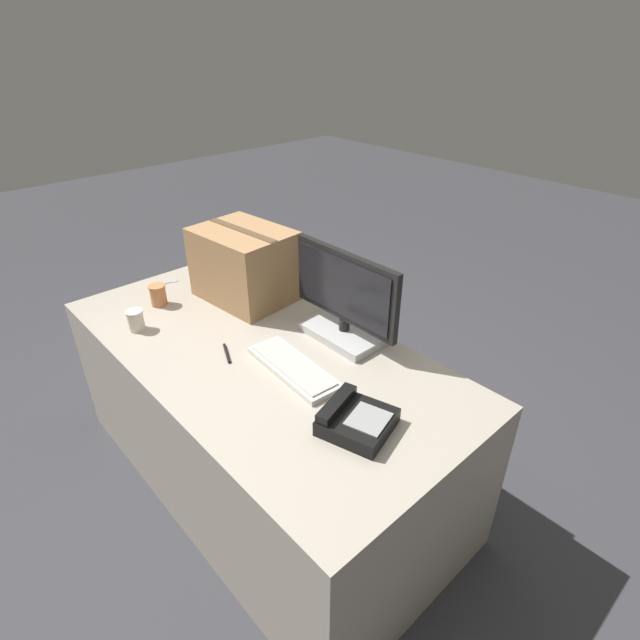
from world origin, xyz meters
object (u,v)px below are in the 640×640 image
at_px(monitor, 345,303).
at_px(pen_marker, 227,353).
at_px(spoon, 170,282).
at_px(paper_cup_right, 136,320).
at_px(keyboard, 293,368).
at_px(desk_phone, 356,420).
at_px(cardboard_box, 245,264).
at_px(paper_cup_left, 158,295).

xyz_separation_m(monitor, pen_marker, (-0.22, -0.43, -0.15)).
distance_m(monitor, spoon, 1.01).
distance_m(monitor, paper_cup_right, 0.88).
bearing_deg(spoon, keyboard, -82.95).
height_order(monitor, desk_phone, monitor).
height_order(monitor, spoon, monitor).
xyz_separation_m(paper_cup_right, cardboard_box, (0.06, 0.52, 0.12)).
xyz_separation_m(monitor, desk_phone, (0.41, -0.35, -0.13)).
distance_m(paper_cup_right, cardboard_box, 0.54).
height_order(spoon, cardboard_box, cardboard_box).
bearing_deg(paper_cup_left, spoon, 141.05).
bearing_deg(cardboard_box, paper_cup_left, -120.37).
xyz_separation_m(paper_cup_left, paper_cup_right, (0.14, -0.17, -0.00)).
xyz_separation_m(paper_cup_left, spoon, (-0.18, 0.14, -0.05)).
bearing_deg(monitor, spoon, -163.10).
height_order(keyboard, pen_marker, keyboard).
bearing_deg(desk_phone, keyboard, 155.72).
bearing_deg(desk_phone, monitor, 122.66).
distance_m(monitor, keyboard, 0.34).
relative_size(keyboard, paper_cup_right, 4.75).
bearing_deg(spoon, pen_marker, -92.97).
height_order(desk_phone, paper_cup_left, paper_cup_left).
height_order(keyboard, paper_cup_right, paper_cup_right).
bearing_deg(paper_cup_right, paper_cup_left, 129.00).
height_order(paper_cup_right, spoon, paper_cup_right).
height_order(monitor, cardboard_box, monitor).
height_order(keyboard, desk_phone, desk_phone).
bearing_deg(pen_marker, desk_phone, 31.17).
bearing_deg(pen_marker, paper_cup_left, -155.39).
bearing_deg(spoon, cardboard_box, -54.15).
bearing_deg(paper_cup_left, paper_cup_right, -51.00).
bearing_deg(monitor, paper_cup_right, -136.13).
bearing_deg(paper_cup_left, monitor, 29.34).
xyz_separation_m(monitor, keyboard, (0.04, -0.30, -0.15)).
bearing_deg(keyboard, cardboard_box, 164.43).
xyz_separation_m(desk_phone, paper_cup_right, (-1.04, -0.25, 0.01)).
relative_size(paper_cup_left, pen_marker, 0.81).
height_order(keyboard, spoon, keyboard).
bearing_deg(paper_cup_left, pen_marker, 0.36).
relative_size(desk_phone, paper_cup_left, 2.61).
bearing_deg(cardboard_box, paper_cup_right, -96.94).
bearing_deg(paper_cup_right, keyboard, 24.26).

